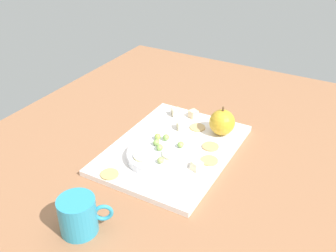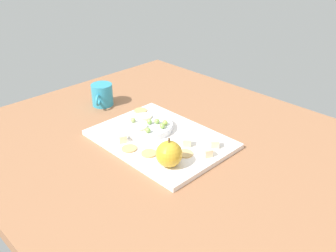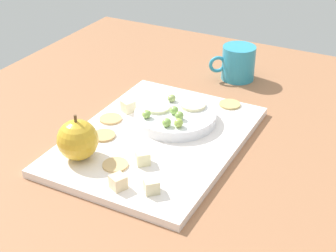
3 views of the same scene
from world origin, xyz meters
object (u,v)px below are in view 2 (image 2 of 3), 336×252
Objects in this scene: cheese_cube_0 at (208,152)px; cheese_cube_1 at (187,142)px; cracker_1 at (149,153)px; grape_5 at (162,126)px; apple_slice_1 at (139,127)px; cup at (102,95)px; platter at (160,139)px; grape_0 at (133,120)px; grape_1 at (148,130)px; apple_slice_0 at (144,116)px; apple_whole at (169,154)px; grape_4 at (149,122)px; grape_3 at (165,123)px; serving_dish at (147,126)px; cheese_cube_3 at (123,138)px; cracker_2 at (141,111)px; cheese_cube_2 at (215,144)px; cracker_3 at (129,148)px; grape_2 at (157,121)px; cracker_0 at (185,154)px.

cheese_cube_0 and cheese_cube_1 have the same top height.
cracker_1 is 2.41× the size of grape_5.
apple_slice_1 is 28.01cm from cup.
grape_5 is (-0.85, 1.52, 3.61)cm from platter.
grape_0 is 8.17cm from grape_1.
apple_slice_0 is (-14.61, 11.09, 2.17)cm from cracker_1.
apple_whole is at bearing -15.75° from grape_0.
apple_slice_1 is (-0.35, -3.78, -0.50)cm from grape_4.
cheese_cube_0 is 18.28cm from grape_3.
apple_slice_1 is 0.52× the size of cup.
grape_5 is (-5.41, 10.10, 2.68)cm from cracker_1.
grape_0 is (-3.62, -2.68, 1.76)cm from serving_dish.
cheese_cube_3 is at bearing -174.16° from cracker_1.
cracker_2 is at bearing 128.58° from grape_0.
serving_dish is 8.71× the size of grape_5.
apple_whole is at bearing -71.93° from cheese_cube_1.
apple_whole reaches higher than cup.
cheese_cube_2 is 1.26× the size of grape_5.
grape_3 and grape_5 have the same top height.
platter is 22.16× the size of grape_5.
grape_1 is at bearing -39.92° from serving_dish.
serving_dish is at bearing -175.92° from cheese_cube_0.
cheese_cube_0 is at bearing 36.28° from cracker_3.
grape_5 is 32.53cm from cup.
serving_dish is at bearing -162.59° from cheese_cube_2.
apple_whole is 0.74× the size of cup.
cheese_cube_2 is 25.45cm from apple_slice_0.
grape_1 reaches higher than cracker_1.
grape_2 reaches higher than apple_slice_0.
cheese_cube_0 is 7.68cm from cheese_cube_1.
apple_whole is at bearing -37.20° from grape_5.
apple_whole is 46.98cm from cup.
cheese_cube_3 is 1.26× the size of grape_4.
serving_dish is 6.11cm from grape_1.
cracker_0 is (-3.35, -8.77, -0.93)cm from cheese_cube_2.
cup reaches higher than cheese_cube_0.
grape_2 is at bearing -156.25° from grape_3.
cracker_1 is 14.03cm from grape_4.
cheese_cube_2 is 1.00× the size of cheese_cube_3.
platter is 9.18× the size of cracker_1.
cracker_1 is at bearing -178.78° from apple_whole.
cracker_0 is 15.84cm from cracker_3.
grape_3 is at bearing 87.87° from grape_1.
apple_slice_1 is (-0.21, 6.52, 1.25)cm from cheese_cube_3.
cracker_2 is at bearing 179.83° from cheese_cube_2.
apple_slice_0 is at bearing 166.01° from platter.
grape_5 is (-17.33, -0.64, 1.75)cm from cheese_cube_0.
apple_whole reaches higher than platter.
grape_1 is 6.81cm from grape_3.
grape_1 is (-16.84, -10.43, 1.72)cm from cheese_cube_2.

